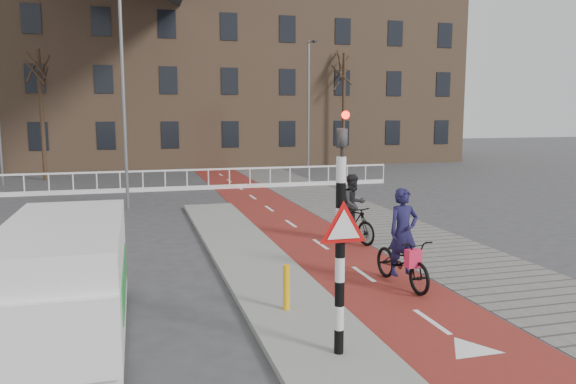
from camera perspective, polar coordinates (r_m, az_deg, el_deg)
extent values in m
plane|color=#38383A|center=(10.57, 4.37, -11.94)|extent=(120.00, 120.00, 0.00)
cube|color=maroon|center=(20.26, -1.25, -2.17)|extent=(2.50, 60.00, 0.01)
cube|color=slate|center=(21.12, 6.13, -1.79)|extent=(3.00, 60.00, 0.01)
cube|color=gray|center=(14.05, -3.93, -6.58)|extent=(1.80, 16.00, 0.12)
cylinder|color=black|center=(8.11, 5.30, -6.62)|extent=(0.14, 0.14, 2.88)
imported|color=black|center=(7.85, 5.48, 6.49)|extent=(0.13, 0.16, 0.80)
cylinder|color=#FF0C05|center=(7.71, 5.87, 7.79)|extent=(0.11, 0.02, 0.11)
cylinder|color=#FCAD0E|center=(10.12, -0.16, -9.65)|extent=(0.12, 0.12, 0.82)
imported|color=black|center=(12.03, 11.54, -6.91)|extent=(0.87, 2.04, 1.05)
imported|color=#19163E|center=(11.89, 11.62, -3.99)|extent=(0.70, 0.49, 1.82)
cube|color=#DF1F47|center=(11.49, 12.59, -6.60)|extent=(0.31, 0.22, 0.36)
imported|color=black|center=(15.76, 6.62, -3.19)|extent=(1.04, 1.84, 1.07)
imported|color=black|center=(15.67, 6.65, -1.24)|extent=(0.97, 0.86, 1.67)
cube|color=white|center=(9.67, -21.67, -8.07)|extent=(1.79, 4.43, 1.77)
cube|color=#1B7F2D|center=(9.84, -26.88, -8.71)|extent=(0.03, 2.83, 0.55)
cube|color=#1B7F2D|center=(9.64, -16.29, -8.49)|extent=(0.03, 2.83, 0.55)
cube|color=black|center=(7.79, -23.26, -8.97)|extent=(1.59, 0.06, 0.90)
cylinder|color=black|center=(8.43, -17.28, -15.38)|extent=(0.22, 0.62, 0.62)
cylinder|color=black|center=(11.41, -24.46, -9.50)|extent=(0.22, 0.62, 0.62)
cylinder|color=black|center=(11.26, -16.79, -9.34)|extent=(0.22, 0.62, 0.62)
cube|color=silver|center=(26.51, -18.89, 1.89)|extent=(28.00, 0.08, 0.08)
cube|color=silver|center=(26.61, -18.81, 0.07)|extent=(28.00, 0.10, 0.20)
cube|color=#7F6047|center=(41.40, -15.22, 11.12)|extent=(46.00, 10.00, 12.00)
cylinder|color=black|center=(32.64, -23.72, 7.13)|extent=(0.23, 0.23, 6.90)
cylinder|color=black|center=(37.80, 5.67, 8.23)|extent=(0.22, 0.22, 7.46)
cylinder|color=slate|center=(21.86, -16.35, 8.76)|extent=(0.12, 0.12, 7.98)
cylinder|color=slate|center=(31.98, 2.10, 8.38)|extent=(0.12, 0.12, 7.55)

